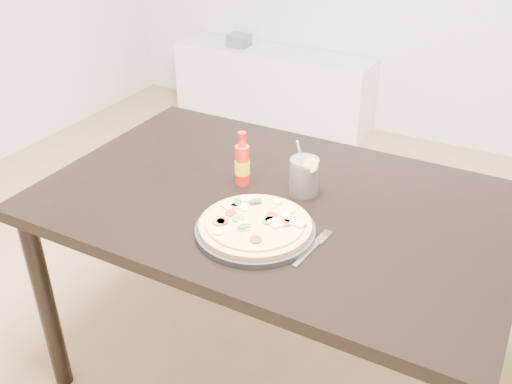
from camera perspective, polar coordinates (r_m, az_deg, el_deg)
The scene contains 9 objects.
floor at distance 2.30m, azimuth -4.26°, elevation -14.77°, with size 4.50×4.50×0.00m, color #9E7A51.
dining_table at distance 1.76m, azimuth 1.86°, elevation -2.84°, with size 1.40×0.90×0.75m.
plate at distance 1.55m, azimuth -0.08°, elevation -3.81°, with size 0.33×0.33×0.02m, color black.
pizza at distance 1.54m, azimuth -0.06°, elevation -3.18°, with size 0.31×0.31×0.03m.
hot_sauce_bottle at distance 1.75m, azimuth -1.38°, elevation 2.83°, with size 0.05×0.05×0.18m.
cola_cup at distance 1.71m, azimuth 4.81°, elevation 1.49°, with size 0.09×0.09×0.18m.
fork at distance 1.50m, azimuth 5.80°, elevation -5.48°, with size 0.04×0.19×0.00m.
media_console at distance 4.06m, azimuth 1.63°, elevation 10.57°, with size 1.40×0.34×0.50m, color white.
cd_stack at distance 4.07m, azimuth -1.69°, elevation 14.92°, with size 0.14×0.12×0.08m.
Camera 1 is at (0.91, -1.34, 1.63)m, focal length 40.00 mm.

